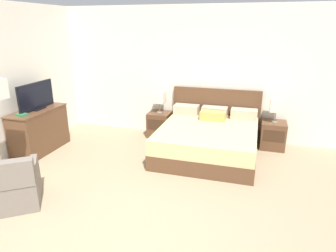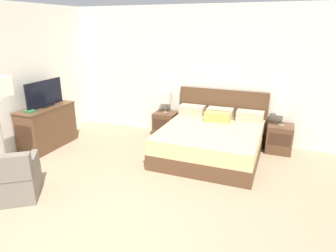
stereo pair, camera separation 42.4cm
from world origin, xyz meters
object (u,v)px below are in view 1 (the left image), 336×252
(table_lamp_right, at_px, (276,106))
(tv, at_px, (36,97))
(dresser, at_px, (39,130))
(nightstand_left, at_px, (160,124))
(table_lamp_left, at_px, (159,97))
(nightstand_right, at_px, (273,135))
(bed, at_px, (208,139))
(armchair_by_window, at_px, (12,187))
(book_red_cover, at_px, (22,115))

(table_lamp_right, bearing_deg, tv, -162.15)
(dresser, relative_size, tv, 1.30)
(nightstand_left, xyz_separation_m, table_lamp_left, (-0.00, 0.00, 0.61))
(nightstand_left, distance_m, nightstand_right, 2.40)
(nightstand_right, bearing_deg, table_lamp_left, 179.97)
(bed, relative_size, dresser, 1.63)
(tv, distance_m, armchair_by_window, 2.14)
(nightstand_left, bearing_deg, table_lamp_left, 90.00)
(dresser, relative_size, armchair_by_window, 1.25)
(nightstand_left, xyz_separation_m, tv, (-1.99, -1.41, 0.82))
(tv, xyz_separation_m, armchair_by_window, (0.91, -1.77, -0.80))
(table_lamp_left, height_order, tv, tv)
(table_lamp_right, distance_m, dresser, 4.66)
(dresser, bearing_deg, book_red_cover, -88.14)
(dresser, bearing_deg, tv, 86.24)
(nightstand_left, bearing_deg, dresser, -143.95)
(armchair_by_window, bearing_deg, dresser, 117.93)
(dresser, bearing_deg, armchair_by_window, -62.07)
(bed, relative_size, nightstand_right, 3.57)
(nightstand_right, relative_size, dresser, 0.46)
(table_lamp_left, xyz_separation_m, tv, (-1.99, -1.42, 0.20))
(nightstand_right, height_order, book_red_cover, book_red_cover)
(table_lamp_left, bearing_deg, dresser, -143.92)
(nightstand_right, relative_size, tv, 0.59)
(table_lamp_right, height_order, dresser, table_lamp_right)
(tv, height_order, armchair_by_window, tv)
(table_lamp_left, bearing_deg, bed, -29.03)
(book_red_cover, height_order, armchair_by_window, book_red_cover)
(bed, xyz_separation_m, book_red_cover, (-3.18, -1.19, 0.55))
(nightstand_left, relative_size, armchair_by_window, 0.57)
(nightstand_left, distance_m, table_lamp_left, 0.61)
(dresser, distance_m, book_red_cover, 0.58)
(nightstand_left, height_order, armchair_by_window, armchair_by_window)
(bed, distance_m, tv, 3.37)
(bed, relative_size, tv, 2.12)
(nightstand_left, relative_size, table_lamp_left, 1.16)
(nightstand_right, bearing_deg, nightstand_left, 180.00)
(tv, relative_size, book_red_cover, 5.06)
(armchair_by_window, bearing_deg, tv, 117.35)
(armchair_by_window, bearing_deg, table_lamp_right, 42.41)
(nightstand_left, xyz_separation_m, dresser, (-2.00, -1.45, 0.16))
(nightstand_left, distance_m, table_lamp_right, 2.48)
(nightstand_right, relative_size, table_lamp_left, 1.16)
(table_lamp_left, distance_m, tv, 2.45)
(table_lamp_left, distance_m, table_lamp_right, 2.40)
(bed, height_order, table_lamp_right, bed)
(dresser, distance_m, tv, 0.66)
(table_lamp_left, xyz_separation_m, armchair_by_window, (-1.08, -3.18, -0.60))
(book_red_cover, bearing_deg, bed, 20.44)
(book_red_cover, bearing_deg, dresser, 91.86)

